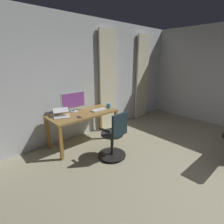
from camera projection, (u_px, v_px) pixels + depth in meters
The scene contains 12 objects.
ground_plane at pixel (218, 195), 2.51m from camera, with size 8.27×8.27×0.00m, color gray.
back_room_partition at pixel (89, 79), 4.33m from camera, with size 6.21×0.10×2.84m, color silver.
curtain_left_panel at pixel (142, 78), 5.57m from camera, with size 0.55×0.06×2.62m, color beige.
curtain_right_panel at pixel (107, 82), 4.61m from camera, with size 0.54×0.06×2.62m, color beige.
desk at pixel (83, 117), 3.87m from camera, with size 1.53×0.69×0.74m.
office_chair at pixel (114, 137), 3.32m from camera, with size 0.56×0.56×0.96m.
computer_monitor at pixel (73, 101), 3.86m from camera, with size 0.59×0.18×0.45m.
computer_keyboard at pixel (99, 110), 4.02m from camera, with size 0.38×0.15×0.02m, color silver.
laptop at pixel (61, 114), 3.56m from camera, with size 0.41×0.42×0.16m.
computer_mouse at pixel (56, 114), 3.70m from camera, with size 0.06×0.10×0.04m, color silver.
cell_phone_face_up at pixel (79, 117), 3.54m from camera, with size 0.07×0.14×0.01m, color #333338.
mug_tea at pixel (108, 106), 4.20m from camera, with size 0.14×0.09×0.11m.
Camera 1 is at (2.51, 0.46, 1.91)m, focal length 27.35 mm.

